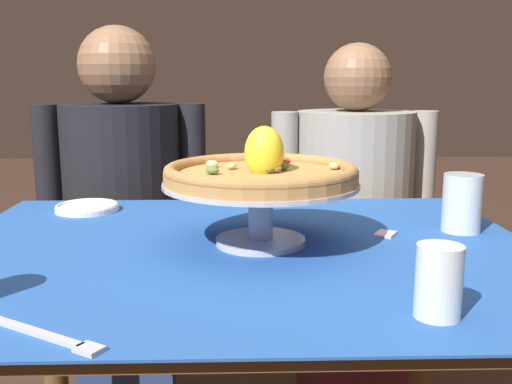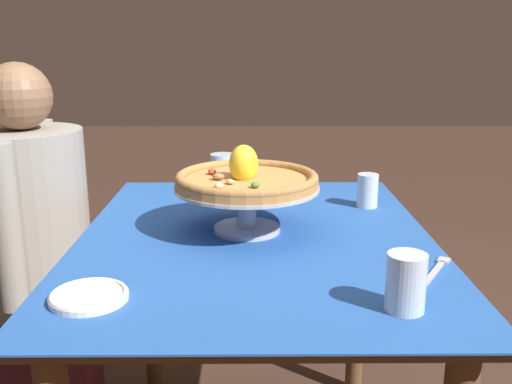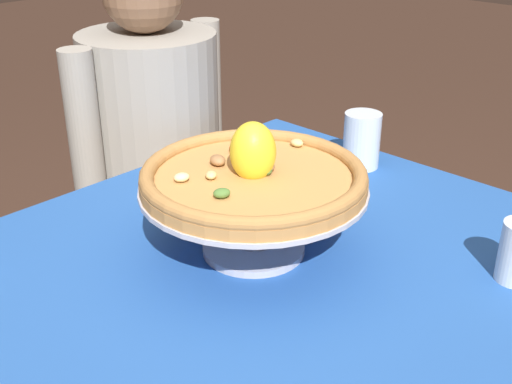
{
  "view_description": "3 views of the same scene",
  "coord_description": "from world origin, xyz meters",
  "px_view_note": "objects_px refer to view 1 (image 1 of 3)",
  "views": [
    {
      "loc": [
        -0.0,
        -1.05,
        1.08
      ],
      "look_at": [
        0.03,
        0.04,
        0.87
      ],
      "focal_mm": 40.71,
      "sensor_mm": 36.0,
      "label": 1
    },
    {
      "loc": [
        -1.37,
        0.01,
        1.25
      ],
      "look_at": [
        0.08,
        -0.0,
        0.86
      ],
      "focal_mm": 40.37,
      "sensor_mm": 36.0,
      "label": 2
    },
    {
      "loc": [
        -0.63,
        -0.63,
        1.33
      ],
      "look_at": [
        0.05,
        0.02,
        0.88
      ],
      "focal_mm": 45.52,
      "sensor_mm": 36.0,
      "label": 3
    }
  ],
  "objects_px": {
    "pizza_stand": "(261,200)",
    "diner_left": "(125,233)",
    "diner_right": "(352,241)",
    "water_glass_front_right": "(439,286)",
    "pizza": "(261,171)",
    "side_plate": "(88,207)",
    "dinner_fork": "(47,336)",
    "sugar_packet": "(386,234)",
    "water_glass_side_right": "(462,207)"
  },
  "relations": [
    {
      "from": "pizza_stand",
      "to": "diner_left",
      "type": "xyz_separation_m",
      "value": [
        -0.4,
        0.69,
        -0.25
      ]
    },
    {
      "from": "diner_right",
      "to": "water_glass_front_right",
      "type": "bearing_deg",
      "value": -95.2
    },
    {
      "from": "pizza_stand",
      "to": "pizza",
      "type": "xyz_separation_m",
      "value": [
        0.0,
        0.0,
        0.05
      ]
    },
    {
      "from": "pizza",
      "to": "side_plate",
      "type": "distance_m",
      "value": 0.52
    },
    {
      "from": "dinner_fork",
      "to": "sugar_packet",
      "type": "bearing_deg",
      "value": 40.77
    },
    {
      "from": "diner_left",
      "to": "diner_right",
      "type": "distance_m",
      "value": 0.71
    },
    {
      "from": "sugar_packet",
      "to": "diner_right",
      "type": "distance_m",
      "value": 0.66
    },
    {
      "from": "dinner_fork",
      "to": "side_plate",
      "type": "bearing_deg",
      "value": 100.35
    },
    {
      "from": "pizza_stand",
      "to": "pizza",
      "type": "bearing_deg",
      "value": 58.87
    },
    {
      "from": "water_glass_side_right",
      "to": "sugar_packet",
      "type": "relative_size",
      "value": 2.39
    },
    {
      "from": "dinner_fork",
      "to": "pizza_stand",
      "type": "bearing_deg",
      "value": 55.48
    },
    {
      "from": "pizza",
      "to": "side_plate",
      "type": "bearing_deg",
      "value": 143.79
    },
    {
      "from": "side_plate",
      "to": "diner_right",
      "type": "xyz_separation_m",
      "value": [
        0.72,
        0.38,
        -0.2
      ]
    },
    {
      "from": "pizza",
      "to": "diner_left",
      "type": "bearing_deg",
      "value": 120.12
    },
    {
      "from": "water_glass_side_right",
      "to": "sugar_packet",
      "type": "height_order",
      "value": "water_glass_side_right"
    },
    {
      "from": "pizza_stand",
      "to": "diner_left",
      "type": "bearing_deg",
      "value": 120.04
    },
    {
      "from": "side_plate",
      "to": "diner_left",
      "type": "height_order",
      "value": "diner_left"
    },
    {
      "from": "pizza_stand",
      "to": "sugar_packet",
      "type": "xyz_separation_m",
      "value": [
        0.25,
        0.06,
        -0.08
      ]
    },
    {
      "from": "water_glass_front_right",
      "to": "diner_left",
      "type": "xyz_separation_m",
      "value": [
        -0.62,
        1.04,
        -0.2
      ]
    },
    {
      "from": "side_plate",
      "to": "diner_left",
      "type": "relative_size",
      "value": 0.12
    },
    {
      "from": "water_glass_side_right",
      "to": "diner_right",
      "type": "height_order",
      "value": "diner_right"
    },
    {
      "from": "pizza_stand",
      "to": "pizza",
      "type": "distance_m",
      "value": 0.05
    },
    {
      "from": "sugar_packet",
      "to": "diner_left",
      "type": "distance_m",
      "value": 0.92
    },
    {
      "from": "water_glass_front_right",
      "to": "sugar_packet",
      "type": "bearing_deg",
      "value": 85.18
    },
    {
      "from": "pizza_stand",
      "to": "water_glass_front_right",
      "type": "relative_size",
      "value": 3.75
    },
    {
      "from": "water_glass_front_right",
      "to": "pizza",
      "type": "bearing_deg",
      "value": 121.82
    },
    {
      "from": "pizza",
      "to": "dinner_fork",
      "type": "distance_m",
      "value": 0.51
    },
    {
      "from": "sugar_packet",
      "to": "diner_right",
      "type": "bearing_deg",
      "value": 84.55
    },
    {
      "from": "side_plate",
      "to": "diner_left",
      "type": "xyz_separation_m",
      "value": [
        0.01,
        0.39,
        -0.17
      ]
    },
    {
      "from": "dinner_fork",
      "to": "diner_right",
      "type": "height_order",
      "value": "diner_right"
    },
    {
      "from": "water_glass_front_right",
      "to": "diner_right",
      "type": "height_order",
      "value": "diner_right"
    },
    {
      "from": "water_glass_front_right",
      "to": "sugar_packet",
      "type": "height_order",
      "value": "water_glass_front_right"
    },
    {
      "from": "water_glass_side_right",
      "to": "side_plate",
      "type": "bearing_deg",
      "value": 165.33
    },
    {
      "from": "pizza",
      "to": "water_glass_front_right",
      "type": "height_order",
      "value": "pizza"
    },
    {
      "from": "sugar_packet",
      "to": "diner_right",
      "type": "xyz_separation_m",
      "value": [
        0.06,
        0.62,
        -0.19
      ]
    },
    {
      "from": "pizza_stand",
      "to": "side_plate",
      "type": "distance_m",
      "value": 0.51
    },
    {
      "from": "pizza",
      "to": "water_glass_side_right",
      "type": "distance_m",
      "value": 0.43
    },
    {
      "from": "water_glass_front_right",
      "to": "water_glass_side_right",
      "type": "bearing_deg",
      "value": 65.62
    },
    {
      "from": "pizza",
      "to": "sugar_packet",
      "type": "relative_size",
      "value": 7.23
    },
    {
      "from": "water_glass_front_right",
      "to": "sugar_packet",
      "type": "relative_size",
      "value": 1.96
    },
    {
      "from": "dinner_fork",
      "to": "diner_right",
      "type": "distance_m",
      "value": 1.25
    },
    {
      "from": "sugar_packet",
      "to": "side_plate",
      "type": "bearing_deg",
      "value": 159.87
    },
    {
      "from": "diner_right",
      "to": "side_plate",
      "type": "bearing_deg",
      "value": -151.85
    },
    {
      "from": "pizza_stand",
      "to": "water_glass_side_right",
      "type": "height_order",
      "value": "same"
    },
    {
      "from": "water_glass_front_right",
      "to": "sugar_packet",
      "type": "distance_m",
      "value": 0.41
    },
    {
      "from": "diner_left",
      "to": "sugar_packet",
      "type": "bearing_deg",
      "value": -44.06
    },
    {
      "from": "pizza",
      "to": "water_glass_front_right",
      "type": "relative_size",
      "value": 3.69
    },
    {
      "from": "water_glass_front_right",
      "to": "dinner_fork",
      "type": "relative_size",
      "value": 0.54
    },
    {
      "from": "pizza",
      "to": "pizza_stand",
      "type": "bearing_deg",
      "value": -121.13
    },
    {
      "from": "pizza",
      "to": "water_glass_front_right",
      "type": "bearing_deg",
      "value": -58.18
    }
  ]
}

